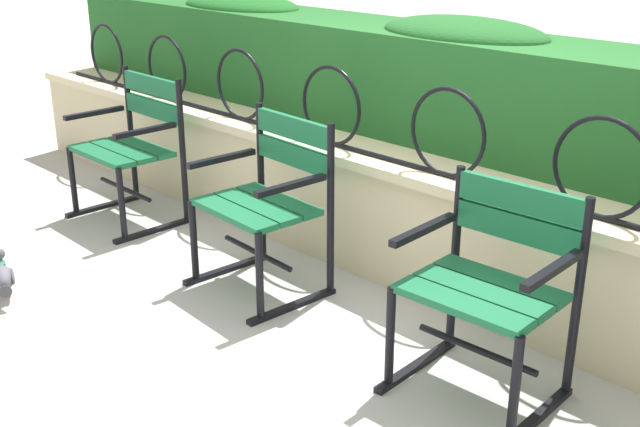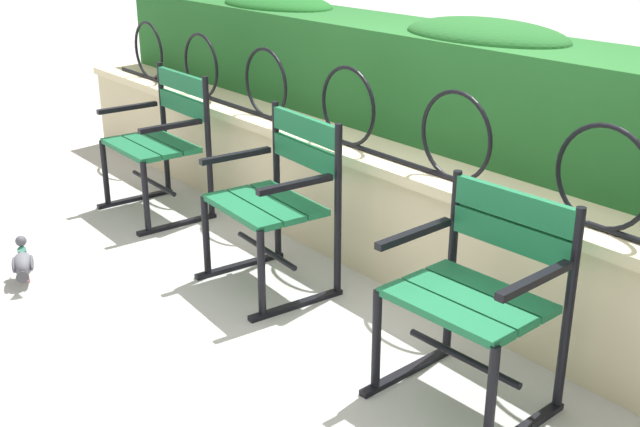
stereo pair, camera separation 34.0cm
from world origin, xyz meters
The scene contains 8 objects.
ground_plane centered at (0.00, 0.00, 0.00)m, with size 60.00×60.00×0.00m, color #ADADA8.
stone_wall centered at (0.00, 0.74, 0.32)m, with size 7.02×0.41×0.62m.
iron_arch_fence centered at (-0.15, 0.66, 0.81)m, with size 6.49×0.02×0.42m.
hedge_row centered at (0.02, 1.23, 0.94)m, with size 6.88×0.63×0.68m.
park_chair_leftmost centered at (-1.78, 0.21, 0.47)m, with size 0.62×0.53×0.88m.
park_chair_centre_left centered at (-0.48, 0.17, 0.46)m, with size 0.62×0.55×0.87m.
park_chair_centre_right centered at (0.80, 0.17, 0.45)m, with size 0.61×0.55×0.82m.
pigeon_near_chairs centered at (-1.28, -0.86, 0.11)m, with size 0.28×0.16×0.22m.
Camera 1 is at (2.27, -2.18, 1.77)m, focal length 44.20 mm.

